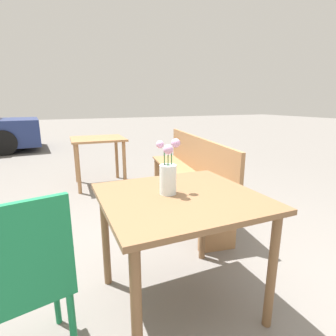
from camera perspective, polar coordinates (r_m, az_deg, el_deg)
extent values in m
plane|color=slate|center=(1.88, 2.41, -26.93)|extent=(40.00, 40.00, 0.00)
cube|color=brown|center=(1.51, 2.68, -6.38)|extent=(0.90, 0.86, 0.03)
cylinder|color=brown|center=(1.29, -6.86, -29.33)|extent=(0.05, 0.05, 0.69)
cylinder|color=brown|center=(1.62, 21.69, -20.23)|extent=(0.05, 0.05, 0.69)
cylinder|color=brown|center=(1.87, -13.44, -14.61)|extent=(0.05, 0.05, 0.69)
cylinder|color=brown|center=(2.11, 7.63, -10.89)|extent=(0.05, 0.05, 0.69)
cylinder|color=silver|center=(1.50, 0.00, -2.53)|extent=(0.10, 0.10, 0.17)
cylinder|color=silver|center=(1.51, 0.00, -3.77)|extent=(0.09, 0.09, 0.09)
cylinder|color=#337038|center=(1.50, 0.75, -0.25)|extent=(0.01, 0.01, 0.26)
sphere|color=#CC99C6|center=(1.49, 1.62, 5.46)|extent=(0.05, 0.05, 0.05)
cylinder|color=#337038|center=(1.49, -0.79, -0.38)|extent=(0.01, 0.01, 0.26)
sphere|color=#CC99C6|center=(1.48, -1.77, 5.14)|extent=(0.04, 0.04, 0.04)
cylinder|color=#337038|center=(1.47, 0.01, -0.97)|extent=(0.01, 0.01, 0.24)
sphere|color=#CC99C6|center=(1.42, 0.05, 4.04)|extent=(0.05, 0.05, 0.05)
cube|color=#197A47|center=(1.44, -29.70, -20.77)|extent=(0.47, 0.47, 0.03)
cube|color=#197A47|center=(1.17, -30.00, -16.40)|extent=(0.40, 0.11, 0.42)
cylinder|color=#197A47|center=(1.73, -23.32, -23.17)|extent=(0.03, 0.03, 0.44)
cylinder|color=#197A47|center=(1.47, -19.88, -30.56)|extent=(0.03, 0.03, 0.44)
cube|color=#9E7047|center=(3.02, 3.59, -1.08)|extent=(0.70, 2.00, 0.02)
cube|color=#9E7047|center=(3.03, 6.54, 2.96)|extent=(0.38, 1.94, 0.40)
cube|color=#9E7047|center=(2.30, 10.76, -12.40)|extent=(0.33, 0.12, 0.43)
cube|color=#9E7047|center=(3.94, -0.59, -0.83)|extent=(0.33, 0.12, 0.43)
cube|color=#9E7047|center=(4.01, -15.04, 6.14)|extent=(0.79, 0.75, 0.03)
cylinder|color=#9E7047|center=(3.76, -18.94, -0.26)|extent=(0.05, 0.05, 0.69)
cylinder|color=#9E7047|center=(3.84, -9.46, 0.60)|extent=(0.05, 0.05, 0.69)
cylinder|color=#9E7047|center=(4.33, -19.37, 1.53)|extent=(0.05, 0.05, 0.69)
cylinder|color=#9E7047|center=(4.40, -11.11, 2.26)|extent=(0.05, 0.05, 0.69)
cylinder|color=black|center=(7.33, -32.21, 4.66)|extent=(0.61, 0.21, 0.60)
cylinder|color=black|center=(8.91, -31.51, 6.06)|extent=(0.61, 0.21, 0.60)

